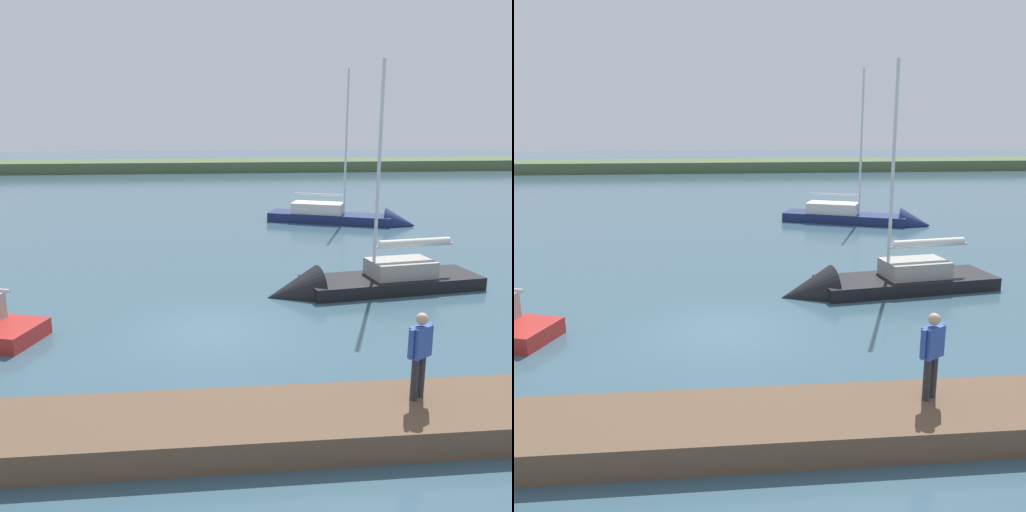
% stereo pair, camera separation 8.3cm
% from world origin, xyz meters
% --- Properties ---
extents(ground_plane, '(200.00, 200.00, 0.00)m').
position_xyz_m(ground_plane, '(0.00, 0.00, 0.00)').
color(ground_plane, '#385666').
extents(far_shoreline, '(180.00, 8.00, 2.40)m').
position_xyz_m(far_shoreline, '(0.00, -53.91, 0.00)').
color(far_shoreline, '#4C603D').
rests_on(far_shoreline, ground_plane).
extents(dock_pier, '(18.77, 2.11, 0.58)m').
position_xyz_m(dock_pier, '(0.00, 5.55, 0.29)').
color(dock_pier, brown).
rests_on(dock_pier, ground_plane).
extents(sailboat_far_right, '(8.03, 3.13, 8.88)m').
position_xyz_m(sailboat_far_right, '(-5.26, -3.52, 0.11)').
color(sailboat_far_right, black).
rests_on(sailboat_far_right, ground_plane).
extents(sailboat_inner_slip, '(8.57, 5.05, 9.60)m').
position_xyz_m(sailboat_inner_slip, '(-8.36, -16.78, 0.21)').
color(sailboat_inner_slip, navy).
rests_on(sailboat_inner_slip, ground_plane).
extents(person_on_dock, '(0.58, 0.44, 1.77)m').
position_xyz_m(person_on_dock, '(-3.91, 5.31, 1.61)').
color(person_on_dock, '#28282D').
rests_on(person_on_dock, dock_pier).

